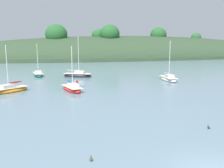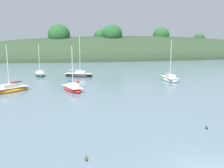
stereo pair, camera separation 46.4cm
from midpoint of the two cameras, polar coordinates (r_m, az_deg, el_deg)
The scene contains 9 objects.
far_shoreline_hill at distance 100.05m, azimuth 4.03°, elevation 6.04°, with size 150.00×36.00×21.26m.
sailboat_white_near at distance 42.33m, azimuth 12.51°, elevation 1.19°, with size 2.16×5.24×6.77m.
sailboat_navy_dinghy at distance 34.60m, azimuth -22.71°, elevation -1.21°, with size 4.84×4.17×6.22m.
sailboat_orange_cutter at distance 49.05m, azimuth -16.86°, elevation 2.14°, with size 2.33×5.07×6.25m.
sailboat_red_portside at distance 46.30m, azimuth -8.15°, elevation 2.05°, with size 5.56×3.87×7.55m.
sailboat_blue_center at distance 33.22m, azimuth -9.56°, elevation -1.02°, with size 2.86×5.02×6.05m.
mooring_buoy_outer at distance 40.10m, azimuth -8.40°, elevation 0.56°, with size 0.44×0.44×0.54m.
duck_lone_right at distance 20.16m, azimuth 20.71°, elevation -9.33°, with size 0.27×0.42×0.24m.
duck_lone_left at distance 14.25m, azimuth -5.75°, elevation -16.84°, with size 0.20×0.43×0.24m.
Camera 1 is at (-7.91, -9.48, 6.40)m, focal length 39.81 mm.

